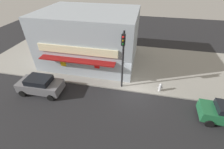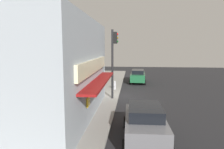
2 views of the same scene
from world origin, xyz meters
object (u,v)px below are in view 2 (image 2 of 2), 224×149
Objects in this scene: trash_can at (93,93)px; pedestrian at (86,93)px; potted_plant_by_doorway at (71,115)px; potted_plant_by_window at (47,130)px; traffic_light at (114,55)px; fire_hydrant at (115,85)px; parked_car_grey at (145,122)px; parked_car_green at (138,76)px.

trash_can is 2.12m from pedestrian.
potted_plant_by_doorway reaches higher than potted_plant_by_window.
potted_plant_by_doorway is at bearing 163.93° from traffic_light.
potted_plant_by_doorway is 2.07m from potted_plant_by_window.
fire_hydrant is 11.47m from parked_car_grey.
potted_plant_by_window is at bearing 175.21° from pedestrian.
parked_car_grey is (-5.20, -4.04, -0.18)m from pedestrian.
parked_car_grey is (-7.48, -2.18, -2.92)m from traffic_light.
parked_car_green reaches higher than fire_hydrant.
traffic_light is at bearing -15.96° from potted_plant_by_window.
fire_hydrant is at bearing -10.14° from potted_plant_by_window.
parked_car_grey is 0.93× the size of parked_car_green.
pedestrian is at bearing 175.64° from trash_can.
fire_hydrant is at bearing 3.33° from traffic_light.
traffic_light is at bearing -16.07° from potted_plant_by_doorway.
potted_plant_by_doorway is at bearing -15.61° from potted_plant_by_window.
traffic_light is at bearing -39.29° from pedestrian.
parked_car_green reaches higher than potted_plant_by_window.
potted_plant_by_doorway reaches higher than fire_hydrant.
parked_car_grey is at bearing -163.77° from traffic_light.
trash_can is at bearing -4.68° from potted_plant_by_window.
fire_hydrant is 0.20× the size of parked_car_green.
potted_plant_by_doorway is (-6.26, 1.80, -3.07)m from traffic_light.
trash_can is 0.98× the size of potted_plant_by_window.
trash_can is 0.20× the size of parked_car_green.
potted_plant_by_window is at bearing 164.04° from traffic_light.
fire_hydrant is (3.73, 0.22, -3.23)m from traffic_light.
parked_car_green is at bearing -23.79° from trash_can.
pedestrian is 4.01m from potted_plant_by_doorway.
potted_plant_by_doorway is 4.16m from parked_car_grey.
parked_car_grey reaches higher than trash_can.
parked_car_grey is 16.29m from parked_car_green.
pedestrian is 6.02m from potted_plant_by_window.
pedestrian is at bearing 164.71° from fire_hydrant.
parked_car_green is at bearing -26.15° from fire_hydrant.
traffic_light is 4.01m from pedestrian.
parked_car_grey reaches higher than potted_plant_by_window.
traffic_light is 5.71× the size of potted_plant_by_doorway.
trash_can is at bearing -0.96° from potted_plant_by_doorway.
fire_hydrant is 6.25m from pedestrian.
parked_car_green is (8.81, -2.27, -2.93)m from traffic_light.
potted_plant_by_window is (-5.99, 0.50, -0.41)m from pedestrian.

